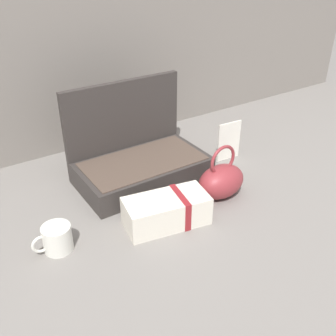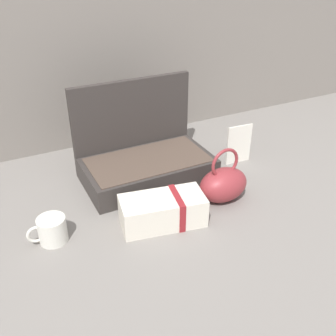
% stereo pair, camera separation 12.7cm
% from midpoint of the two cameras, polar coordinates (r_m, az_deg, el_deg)
% --- Properties ---
extents(ground_plane, '(6.00, 6.00, 0.00)m').
position_cam_midpoint_polar(ground_plane, '(1.36, -3.32, -4.98)').
color(ground_plane, slate).
extents(open_suitcase, '(0.47, 0.28, 0.35)m').
position_cam_midpoint_polar(open_suitcase, '(1.47, -6.86, 1.29)').
color(open_suitcase, '#332D2B').
rests_on(open_suitcase, ground_plane).
extents(teal_pouch_handbag, '(0.19, 0.13, 0.20)m').
position_cam_midpoint_polar(teal_pouch_handbag, '(1.36, 5.15, -1.90)').
color(teal_pouch_handbag, maroon).
rests_on(teal_pouch_handbag, ground_plane).
extents(cream_toiletry_bag, '(0.28, 0.17, 0.10)m').
position_cam_midpoint_polar(cream_toiletry_bag, '(1.24, -3.04, -6.33)').
color(cream_toiletry_bag, silver).
rests_on(cream_toiletry_bag, ground_plane).
extents(coffee_mug, '(0.12, 0.09, 0.08)m').
position_cam_midpoint_polar(coffee_mug, '(1.21, -18.94, -9.82)').
color(coffee_mug, silver).
rests_on(coffee_mug, ground_plane).
extents(info_card_left, '(0.11, 0.01, 0.16)m').
position_cam_midpoint_polar(info_card_left, '(1.60, 6.65, 3.90)').
color(info_card_left, white).
rests_on(info_card_left, ground_plane).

